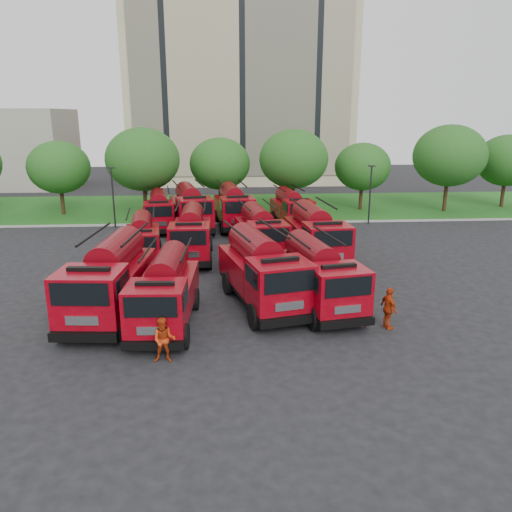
{
  "coord_description": "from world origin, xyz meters",
  "views": [
    {
      "loc": [
        -0.96,
        -25.15,
        9.27
      ],
      "look_at": [
        0.9,
        1.11,
        1.8
      ],
      "focal_mm": 35.0,
      "sensor_mm": 36.0,
      "label": 1
    }
  ],
  "objects_px": {
    "fire_truck_8": "(159,211)",
    "firefighter_2": "(387,328)",
    "fire_truck_7": "(316,234)",
    "firefighter_5": "(344,274)",
    "fire_truck_9": "(190,208)",
    "firefighter_3": "(328,293)",
    "fire_truck_5": "(191,234)",
    "fire_truck_3": "(319,275)",
    "firefighter_4": "(123,281)",
    "fire_truck_6": "(260,232)",
    "fire_truck_11": "(291,208)",
    "fire_truck_2": "(262,271)",
    "firefighter_0": "(364,326)",
    "firefighter_1": "(165,362)",
    "fire_truck_10": "(233,207)",
    "fire_truck_0": "(110,279)",
    "fire_truck_4": "(142,240)",
    "fire_truck_1": "(165,291)"
  },
  "relations": [
    {
      "from": "fire_truck_3",
      "to": "fire_truck_8",
      "type": "distance_m",
      "value": 20.83
    },
    {
      "from": "fire_truck_6",
      "to": "fire_truck_11",
      "type": "xyz_separation_m",
      "value": [
        3.41,
        9.23,
        -0.09
      ]
    },
    {
      "from": "fire_truck_7",
      "to": "fire_truck_2",
      "type": "bearing_deg",
      "value": -123.35
    },
    {
      "from": "fire_truck_2",
      "to": "firefighter_5",
      "type": "relative_size",
      "value": 5.47
    },
    {
      "from": "firefighter_4",
      "to": "firefighter_5",
      "type": "bearing_deg",
      "value": -154.85
    },
    {
      "from": "fire_truck_0",
      "to": "fire_truck_3",
      "type": "relative_size",
      "value": 1.08
    },
    {
      "from": "fire_truck_11",
      "to": "firefighter_0",
      "type": "xyz_separation_m",
      "value": [
        0.38,
        -21.4,
        -1.54
      ]
    },
    {
      "from": "fire_truck_10",
      "to": "fire_truck_5",
      "type": "bearing_deg",
      "value": -113.93
    },
    {
      "from": "fire_truck_2",
      "to": "fire_truck_7",
      "type": "xyz_separation_m",
      "value": [
        4.14,
        7.62,
        -0.01
      ]
    },
    {
      "from": "firefighter_2",
      "to": "firefighter_4",
      "type": "bearing_deg",
      "value": 45.09
    },
    {
      "from": "firefighter_1",
      "to": "firefighter_3",
      "type": "distance_m",
      "value": 10.75
    },
    {
      "from": "fire_truck_7",
      "to": "firefighter_2",
      "type": "xyz_separation_m",
      "value": [
        1.26,
        -11.01,
        -1.78
      ]
    },
    {
      "from": "fire_truck_8",
      "to": "firefighter_2",
      "type": "xyz_separation_m",
      "value": [
        12.53,
        -21.18,
        -1.56
      ]
    },
    {
      "from": "firefighter_3",
      "to": "firefighter_5",
      "type": "height_order",
      "value": "firefighter_3"
    },
    {
      "from": "firefighter_4",
      "to": "fire_truck_10",
      "type": "bearing_deg",
      "value": -92.27
    },
    {
      "from": "fire_truck_11",
      "to": "fire_truck_3",
      "type": "bearing_deg",
      "value": -101.2
    },
    {
      "from": "fire_truck_4",
      "to": "fire_truck_9",
      "type": "relative_size",
      "value": 0.82
    },
    {
      "from": "fire_truck_1",
      "to": "fire_truck_11",
      "type": "bearing_deg",
      "value": 70.33
    },
    {
      "from": "fire_truck_0",
      "to": "fire_truck_8",
      "type": "relative_size",
      "value": 1.16
    },
    {
      "from": "fire_truck_3",
      "to": "firefighter_2",
      "type": "height_order",
      "value": "fire_truck_3"
    },
    {
      "from": "fire_truck_10",
      "to": "firefighter_3",
      "type": "relative_size",
      "value": 4.17
    },
    {
      "from": "fire_truck_3",
      "to": "fire_truck_10",
      "type": "bearing_deg",
      "value": 91.33
    },
    {
      "from": "fire_truck_8",
      "to": "fire_truck_3",
      "type": "bearing_deg",
      "value": -68.6
    },
    {
      "from": "fire_truck_9",
      "to": "fire_truck_4",
      "type": "bearing_deg",
      "value": -116.36
    },
    {
      "from": "fire_truck_9",
      "to": "fire_truck_5",
      "type": "bearing_deg",
      "value": -97.48
    },
    {
      "from": "fire_truck_7",
      "to": "firefighter_5",
      "type": "height_order",
      "value": "fire_truck_7"
    },
    {
      "from": "fire_truck_4",
      "to": "fire_truck_7",
      "type": "xyz_separation_m",
      "value": [
        11.26,
        -0.44,
        0.28
      ]
    },
    {
      "from": "fire_truck_5",
      "to": "firefighter_5",
      "type": "relative_size",
      "value": 4.87
    },
    {
      "from": "fire_truck_6",
      "to": "firefighter_4",
      "type": "height_order",
      "value": "fire_truck_6"
    },
    {
      "from": "firefighter_0",
      "to": "firefighter_3",
      "type": "relative_size",
      "value": 0.92
    },
    {
      "from": "fire_truck_5",
      "to": "firefighter_3",
      "type": "height_order",
      "value": "fire_truck_5"
    },
    {
      "from": "fire_truck_2",
      "to": "fire_truck_7",
      "type": "relative_size",
      "value": 1.03
    },
    {
      "from": "fire_truck_1",
      "to": "fire_truck_4",
      "type": "height_order",
      "value": "fire_truck_1"
    },
    {
      "from": "fire_truck_5",
      "to": "firefighter_3",
      "type": "bearing_deg",
      "value": -44.21
    },
    {
      "from": "fire_truck_4",
      "to": "fire_truck_6",
      "type": "height_order",
      "value": "fire_truck_6"
    },
    {
      "from": "fire_truck_11",
      "to": "fire_truck_4",
      "type": "bearing_deg",
      "value": -144.54
    },
    {
      "from": "fire_truck_3",
      "to": "fire_truck_4",
      "type": "bearing_deg",
      "value": 129.14
    },
    {
      "from": "fire_truck_5",
      "to": "fire_truck_3",
      "type": "bearing_deg",
      "value": -54.41
    },
    {
      "from": "firefighter_0",
      "to": "firefighter_3",
      "type": "xyz_separation_m",
      "value": [
        -0.71,
        4.37,
        0.0
      ]
    },
    {
      "from": "fire_truck_2",
      "to": "fire_truck_9",
      "type": "distance_m",
      "value": 18.13
    },
    {
      "from": "fire_truck_5",
      "to": "firefighter_4",
      "type": "height_order",
      "value": "fire_truck_5"
    },
    {
      "from": "fire_truck_9",
      "to": "firefighter_3",
      "type": "bearing_deg",
      "value": -74.07
    },
    {
      "from": "fire_truck_9",
      "to": "firefighter_0",
      "type": "bearing_deg",
      "value": -77.5
    },
    {
      "from": "firefighter_0",
      "to": "firefighter_1",
      "type": "relative_size",
      "value": 0.96
    },
    {
      "from": "fire_truck_3",
      "to": "firefighter_2",
      "type": "relative_size",
      "value": 3.88
    },
    {
      "from": "fire_truck_2",
      "to": "fire_truck_3",
      "type": "distance_m",
      "value": 2.81
    },
    {
      "from": "firefighter_4",
      "to": "fire_truck_5",
      "type": "bearing_deg",
      "value": -106.21
    },
    {
      "from": "fire_truck_4",
      "to": "fire_truck_6",
      "type": "distance_m",
      "value": 7.84
    },
    {
      "from": "fire_truck_8",
      "to": "firefighter_4",
      "type": "bearing_deg",
      "value": -99.51
    },
    {
      "from": "fire_truck_11",
      "to": "firefighter_5",
      "type": "bearing_deg",
      "value": -91.83
    }
  ]
}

